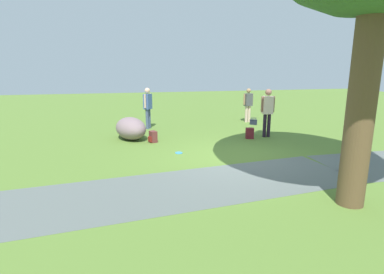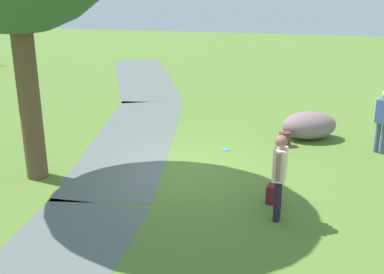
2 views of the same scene
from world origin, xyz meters
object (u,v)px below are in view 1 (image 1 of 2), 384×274
(man_near_boulder, at_px, (268,109))
(woman_with_handbag, at_px, (248,103))
(spare_backpack_on_lawn, at_px, (250,133))
(backpack_by_boulder, at_px, (153,137))
(frisbee_on_grass, at_px, (179,153))
(lawn_boulder, at_px, (131,128))
(handbag_on_grass, at_px, (253,122))
(passerby_on_path, at_px, (148,105))

(man_near_boulder, bearing_deg, woman_with_handbag, -100.71)
(woman_with_handbag, height_order, spare_backpack_on_lawn, woman_with_handbag)
(backpack_by_boulder, bearing_deg, frisbee_on_grass, 111.27)
(spare_backpack_on_lawn, relative_size, frisbee_on_grass, 1.81)
(backpack_by_boulder, relative_size, frisbee_on_grass, 1.81)
(lawn_boulder, xyz_separation_m, man_near_boulder, (-5.00, 0.82, 0.66))
(handbag_on_grass, bearing_deg, passerby_on_path, -2.56)
(passerby_on_path, bearing_deg, lawn_boulder, 66.19)
(spare_backpack_on_lawn, bearing_deg, frisbee_on_grass, 24.57)
(backpack_by_boulder, bearing_deg, spare_backpack_on_lawn, 175.98)
(passerby_on_path, relative_size, backpack_by_boulder, 4.34)
(lawn_boulder, bearing_deg, handbag_on_grass, -163.79)
(man_near_boulder, distance_m, handbag_on_grass, 2.68)
(handbag_on_grass, bearing_deg, spare_backpack_on_lawn, 62.72)
(woman_with_handbag, relative_size, man_near_boulder, 0.89)
(lawn_boulder, relative_size, woman_with_handbag, 1.14)
(woman_with_handbag, distance_m, passerby_on_path, 4.81)
(handbag_on_grass, bearing_deg, frisbee_on_grass, 42.53)
(spare_backpack_on_lawn, bearing_deg, man_near_boulder, -171.21)
(lawn_boulder, distance_m, spare_backpack_on_lawn, 4.38)
(lawn_boulder, relative_size, man_near_boulder, 1.01)
(woman_with_handbag, bearing_deg, lawn_boulder, 22.55)
(man_near_boulder, height_order, spare_backpack_on_lawn, man_near_boulder)
(passerby_on_path, height_order, backpack_by_boulder, passerby_on_path)
(spare_backpack_on_lawn, distance_m, frisbee_on_grass, 3.23)
(man_near_boulder, bearing_deg, backpack_by_boulder, -1.83)
(woman_with_handbag, height_order, passerby_on_path, passerby_on_path)
(lawn_boulder, xyz_separation_m, passerby_on_path, (-0.81, -1.84, 0.61))
(woman_with_handbag, bearing_deg, backpack_by_boulder, 31.67)
(woman_with_handbag, height_order, man_near_boulder, man_near_boulder)
(backpack_by_boulder, xyz_separation_m, frisbee_on_grass, (-0.62, 1.59, -0.18))
(lawn_boulder, height_order, spare_backpack_on_lawn, lawn_boulder)
(lawn_boulder, bearing_deg, frisbee_on_grass, 120.63)
(handbag_on_grass, height_order, frisbee_on_grass, handbag_on_grass)
(lawn_boulder, bearing_deg, backpack_by_boulder, 136.80)
(woman_with_handbag, distance_m, frisbee_on_grass, 6.33)
(handbag_on_grass, bearing_deg, backpack_by_boulder, 25.37)
(handbag_on_grass, distance_m, backpack_by_boulder, 5.39)
(spare_backpack_on_lawn, bearing_deg, passerby_on_path, -38.68)
(woman_with_handbag, bearing_deg, spare_backpack_on_lawn, 67.84)
(handbag_on_grass, bearing_deg, woman_with_handbag, -90.57)
(lawn_boulder, bearing_deg, woman_with_handbag, -157.45)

